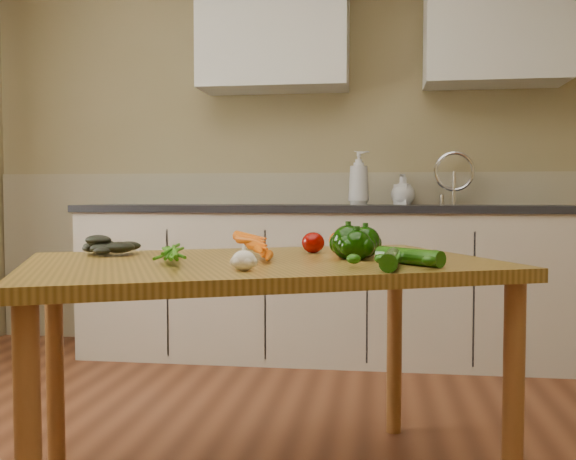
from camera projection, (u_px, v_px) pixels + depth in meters
The scene contains 18 objects.
room at pixel (185, 90), 1.79m from camera, with size 4.04×5.04×2.64m.
counter_run at pixel (322, 280), 3.79m from camera, with size 2.84×0.64×1.14m.
upper_cabinets at pixel (376, 28), 3.80m from camera, with size 2.15×0.35×0.70m.
table at pixel (261, 286), 2.00m from camera, with size 1.65×1.39×0.75m.
soap_bottle_a at pixel (359, 178), 3.80m from camera, with size 0.12×0.12×0.32m, color silver.
soap_bottle_b at pixel (402, 190), 3.86m from camera, with size 0.08×0.08×0.18m, color silver.
soap_bottle_c at pixel (403, 189), 3.87m from camera, with size 0.14×0.14×0.18m, color silver.
carrot_bunch at pixel (231, 249), 1.98m from camera, with size 0.26×0.20×0.07m, color #EA6005, non-canonical shape.
leafy_greens at pixel (110, 240), 2.16m from camera, with size 0.20×0.18×0.10m, color black, non-canonical shape.
garlic_bulb at pixel (244, 261), 1.70m from camera, with size 0.06×0.06×0.05m, color white.
pepper_a at pixel (348, 242), 2.01m from camera, with size 0.11×0.11×0.11m, color black.
pepper_b at pixel (365, 242), 2.09m from camera, with size 0.10×0.10×0.10m, color black.
pepper_c at pixel (357, 245), 1.98m from camera, with size 0.09×0.09×0.09m, color black.
tomato_a at pixel (313, 243), 2.23m from camera, with size 0.08×0.08×0.07m, color #800702.
tomato_b at pixel (339, 241), 2.32m from camera, with size 0.08×0.08×0.07m, color #D84A05.
tomato_c at pixel (362, 243), 2.28m from camera, with size 0.07×0.07×0.06m, color #D84A05.
zucchini_a at pixel (409, 256), 1.85m from camera, with size 0.05×0.05×0.23m, color #134207.
zucchini_b at pixel (391, 260), 1.74m from camera, with size 0.05×0.05×0.20m, color #134207.
Camera 1 is at (0.54, -1.57, 0.95)m, focal length 40.00 mm.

